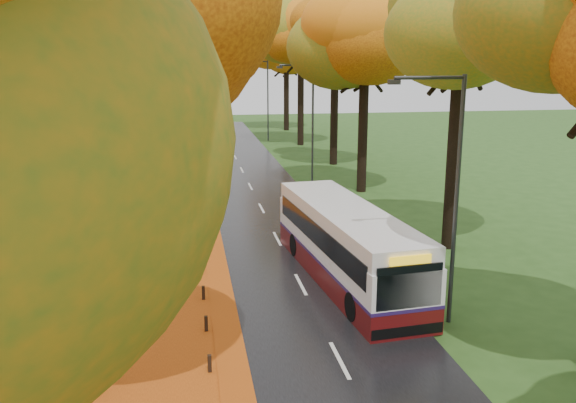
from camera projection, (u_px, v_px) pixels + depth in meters
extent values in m
cube|color=black|center=(259.00, 204.00, 35.67)|extent=(6.50, 90.00, 0.04)
cube|color=silver|center=(259.00, 204.00, 35.67)|extent=(0.12, 90.00, 0.01)
cube|color=#95390D|center=(101.00, 211.00, 34.22)|extent=(12.00, 90.00, 0.02)
cube|color=#C95A14|center=(207.00, 206.00, 35.18)|extent=(0.90, 90.00, 0.01)
cylinder|color=black|center=(74.00, 235.00, 14.87)|extent=(0.60, 0.60, 8.58)
ellipsoid|color=orange|center=(54.00, 5.00, 13.61)|extent=(9.20, 9.20, 7.18)
cylinder|color=black|center=(104.00, 153.00, 25.24)|extent=(0.60, 0.60, 9.15)
ellipsoid|color=orange|center=(93.00, 9.00, 23.90)|extent=(8.00, 8.00, 6.24)
cylinder|color=black|center=(137.00, 136.00, 35.06)|extent=(0.60, 0.60, 8.00)
ellipsoid|color=orange|center=(131.00, 47.00, 33.89)|extent=(9.20, 9.20, 7.18)
cylinder|color=black|center=(140.00, 112.00, 46.40)|extent=(0.60, 0.60, 8.58)
ellipsoid|color=orange|center=(136.00, 40.00, 45.14)|extent=(8.00, 8.00, 6.24)
cylinder|color=black|center=(154.00, 98.00, 56.97)|extent=(0.60, 0.60, 9.15)
ellipsoid|color=orange|center=(151.00, 35.00, 55.63)|extent=(9.20, 9.20, 7.18)
cylinder|color=black|center=(153.00, 97.00, 66.59)|extent=(0.60, 0.60, 8.00)
ellipsoid|color=orange|center=(150.00, 50.00, 65.42)|extent=(8.00, 8.00, 6.24)
cylinder|color=black|center=(454.00, 147.00, 26.70)|extent=(0.60, 0.60, 9.22)
ellipsoid|color=orange|center=(463.00, 10.00, 25.35)|extent=(8.20, 8.20, 6.40)
cylinder|color=black|center=(363.00, 128.00, 38.23)|extent=(0.60, 0.60, 8.19)
ellipsoid|color=orange|center=(365.00, 44.00, 37.02)|extent=(9.20, 9.20, 7.18)
cylinder|color=black|center=(334.00, 110.00, 47.85)|extent=(0.60, 0.60, 8.70)
ellipsoid|color=orange|center=(335.00, 38.00, 46.57)|extent=(8.20, 8.20, 6.40)
cylinder|color=black|center=(301.00, 97.00, 58.24)|extent=(0.60, 0.60, 9.22)
ellipsoid|color=orange|center=(301.00, 35.00, 56.88)|extent=(9.20, 9.20, 7.18)
cylinder|color=black|center=(286.00, 95.00, 69.95)|extent=(0.60, 0.60, 8.19)
ellipsoid|color=orange|center=(286.00, 49.00, 68.75)|extent=(8.20, 8.20, 6.40)
cube|color=black|center=(210.00, 364.00, 16.81)|extent=(0.11, 0.11, 0.52)
cube|color=black|center=(206.00, 324.00, 19.30)|extent=(0.11, 0.11, 0.52)
cube|color=black|center=(203.00, 293.00, 21.79)|extent=(0.11, 0.11, 0.52)
cube|color=black|center=(201.00, 269.00, 24.28)|extent=(0.11, 0.11, 0.52)
cube|color=black|center=(200.00, 249.00, 26.78)|extent=(0.11, 0.11, 0.52)
cylinder|color=#333538|center=(456.00, 204.00, 19.12)|extent=(0.14, 0.14, 8.00)
cylinder|color=#333538|center=(430.00, 78.00, 18.03)|extent=(2.20, 0.11, 0.11)
cube|color=#333538|center=(394.00, 82.00, 17.88)|extent=(0.35, 0.18, 0.14)
cylinder|color=#333538|center=(313.00, 126.00, 40.21)|extent=(0.14, 0.14, 8.00)
cylinder|color=#333538|center=(297.00, 65.00, 39.12)|extent=(2.20, 0.11, 0.11)
cube|color=#333538|center=(280.00, 67.00, 38.97)|extent=(0.35, 0.18, 0.14)
cylinder|color=#333538|center=(268.00, 101.00, 61.30)|extent=(0.14, 0.14, 8.00)
cylinder|color=#333538|center=(257.00, 61.00, 60.20)|extent=(2.20, 0.11, 0.11)
cube|color=#333538|center=(246.00, 63.00, 60.05)|extent=(0.35, 0.18, 0.14)
cube|color=#4C0C0D|center=(346.00, 268.00, 23.66)|extent=(3.51, 10.96, 0.88)
cube|color=white|center=(346.00, 242.00, 23.41)|extent=(3.51, 10.96, 1.27)
cube|color=white|center=(347.00, 217.00, 23.18)|extent=(3.44, 10.74, 0.69)
cube|color=#281750|center=(346.00, 256.00, 23.55)|extent=(3.53, 10.99, 0.12)
cube|color=black|center=(347.00, 232.00, 23.32)|extent=(3.45, 10.11, 0.83)
cube|color=black|center=(409.00, 287.00, 18.34)|extent=(2.15, 0.27, 1.37)
cube|color=yellow|center=(411.00, 260.00, 18.14)|extent=(1.35, 0.19, 0.27)
cube|color=black|center=(407.00, 331.00, 18.70)|extent=(2.40, 0.36, 0.34)
cylinder|color=black|center=(353.00, 307.00, 19.94)|extent=(0.37, 1.00, 0.98)
cylinder|color=black|center=(415.00, 300.00, 20.50)|extent=(0.37, 1.00, 0.98)
cylinder|color=black|center=(296.00, 245.00, 26.40)|extent=(0.37, 1.00, 0.98)
cylinder|color=black|center=(343.00, 241.00, 26.97)|extent=(0.37, 1.00, 0.98)
imported|color=silver|center=(211.00, 165.00, 44.91)|extent=(2.01, 3.82, 1.24)
imported|color=#A0A3A7|center=(209.00, 157.00, 48.21)|extent=(1.62, 3.80, 1.22)
imported|color=black|center=(209.00, 150.00, 52.05)|extent=(2.68, 4.43, 1.20)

